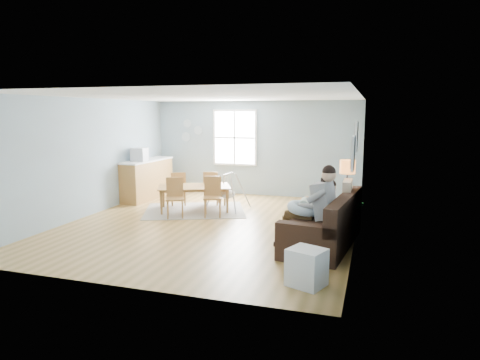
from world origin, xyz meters
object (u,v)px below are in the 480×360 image
(toddler, at_px, (325,200))
(baby_swing, at_px, (228,194))
(chair_ne, at_px, (211,186))
(counter, at_px, (147,179))
(monitor, at_px, (139,154))
(sofa, at_px, (326,228))
(floor_lamp, at_px, (347,173))
(dining_table, at_px, (194,198))
(chair_nw, at_px, (178,187))
(father, at_px, (314,205))
(chair_se, at_px, (213,194))
(storage_cube, at_px, (306,267))
(chair_sw, at_px, (175,195))

(toddler, bearing_deg, baby_swing, 142.49)
(toddler, height_order, chair_ne, toddler)
(toddler, bearing_deg, counter, 153.22)
(monitor, bearing_deg, sofa, -25.21)
(floor_lamp, distance_m, monitor, 5.72)
(dining_table, xyz_separation_m, chair_nw, (-0.61, 0.38, 0.19))
(sofa, height_order, chair_ne, sofa)
(toddler, xyz_separation_m, chair_ne, (-3.15, 2.32, -0.29))
(sofa, bearing_deg, father, -120.75)
(sofa, relative_size, baby_swing, 2.43)
(floor_lamp, distance_m, baby_swing, 3.30)
(father, bearing_deg, chair_se, 145.28)
(toddler, xyz_separation_m, storage_cube, (-0.00, -2.13, -0.53))
(storage_cube, distance_m, dining_table, 5.00)
(counter, bearing_deg, toddler, -26.78)
(dining_table, xyz_separation_m, chair_se, (0.62, -0.37, 0.22))
(toddler, distance_m, chair_nw, 4.41)
(sofa, xyz_separation_m, chair_se, (-2.75, 1.47, 0.19))
(sofa, xyz_separation_m, toddler, (-0.06, 0.22, 0.46))
(floor_lamp, height_order, chair_ne, floor_lamp)
(dining_table, bearing_deg, chair_se, -55.26)
(father, distance_m, toddler, 0.55)
(sofa, distance_m, toddler, 0.52)
(chair_se, height_order, chair_ne, chair_se)
(chair_ne, bearing_deg, sofa, -38.45)
(baby_swing, bearing_deg, father, -45.69)
(floor_lamp, distance_m, chair_se, 3.16)
(toddler, height_order, chair_nw, toddler)
(storage_cube, bearing_deg, chair_ne, 125.24)
(storage_cube, bearing_deg, sofa, 88.16)
(sofa, relative_size, monitor, 6.08)
(storage_cube, relative_size, chair_se, 0.65)
(dining_table, height_order, chair_ne, chair_ne)
(sofa, xyz_separation_m, counter, (-5.22, 2.83, 0.22))
(floor_lamp, bearing_deg, father, -111.48)
(chair_sw, bearing_deg, chair_ne, 76.46)
(floor_lamp, height_order, chair_se, floor_lamp)
(dining_table, relative_size, counter, 0.87)
(counter, bearing_deg, chair_se, -28.82)
(chair_se, bearing_deg, storage_cube, -51.49)
(chair_ne, bearing_deg, chair_sw, -103.54)
(sofa, xyz_separation_m, chair_ne, (-3.21, 2.55, 0.17))
(father, height_order, counter, father)
(chair_nw, distance_m, monitor, 1.48)
(storage_cube, height_order, chair_nw, chair_nw)
(sofa, height_order, chair_se, sofa)
(dining_table, bearing_deg, sofa, -52.87)
(dining_table, bearing_deg, toddler, -50.24)
(sofa, bearing_deg, monitor, 154.79)
(floor_lamp, relative_size, baby_swing, 1.48)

